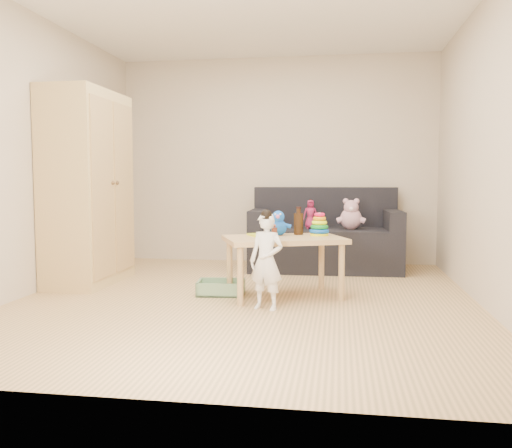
% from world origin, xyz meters
% --- Properties ---
extents(room, '(4.50, 4.50, 4.50)m').
position_xyz_m(room, '(0.00, 0.00, 1.30)').
color(room, '#DCAE76').
rests_on(room, ground).
extents(wardrobe, '(0.54, 1.08, 1.95)m').
position_xyz_m(wardrobe, '(-1.72, 0.51, 0.97)').
color(wardrobe, '#D4B674').
rests_on(wardrobe, ground).
extents(sofa, '(1.76, 0.93, 0.49)m').
position_xyz_m(sofa, '(0.64, 1.70, 0.24)').
color(sofa, black).
rests_on(sofa, ground).
extents(play_table, '(1.20, 0.99, 0.54)m').
position_xyz_m(play_table, '(0.32, 0.15, 0.27)').
color(play_table, tan).
rests_on(play_table, ground).
extents(storage_bin, '(0.46, 0.37, 0.13)m').
position_xyz_m(storage_bin, '(-0.26, 0.16, 0.06)').
color(storage_bin, gray).
rests_on(storage_bin, ground).
extents(toddler, '(0.33, 0.27, 0.77)m').
position_xyz_m(toddler, '(0.23, -0.34, 0.39)').
color(toddler, white).
rests_on(toddler, ground).
extents(pink_bear, '(0.27, 0.24, 0.30)m').
position_xyz_m(pink_bear, '(0.94, 1.64, 0.64)').
color(pink_bear, '#D39BAF').
rests_on(pink_bear, sofa).
extents(doll, '(0.18, 0.13, 0.33)m').
position_xyz_m(doll, '(0.48, 1.64, 0.65)').
color(doll, '#A81F4F').
rests_on(doll, sofa).
extents(ring_stacker, '(0.19, 0.19, 0.21)m').
position_xyz_m(ring_stacker, '(0.63, 0.34, 0.63)').
color(ring_stacker, '#FBFA0D').
rests_on(ring_stacker, play_table).
extents(brown_bottle, '(0.09, 0.09, 0.26)m').
position_xyz_m(brown_bottle, '(0.43, 0.39, 0.65)').
color(brown_bottle, black).
rests_on(brown_bottle, play_table).
extents(blue_plush, '(0.22, 0.18, 0.23)m').
position_xyz_m(blue_plush, '(0.25, 0.31, 0.66)').
color(blue_plush, '#1C6CFF').
rests_on(blue_plush, play_table).
extents(wooden_figure, '(0.06, 0.06, 0.12)m').
position_xyz_m(wooden_figure, '(0.24, 0.09, 0.60)').
color(wooden_figure, brown).
rests_on(wooden_figure, play_table).
extents(yellow_book, '(0.30, 0.30, 0.02)m').
position_xyz_m(yellow_book, '(0.11, 0.23, 0.55)').
color(yellow_book, '#CEDD17').
rests_on(yellow_book, play_table).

